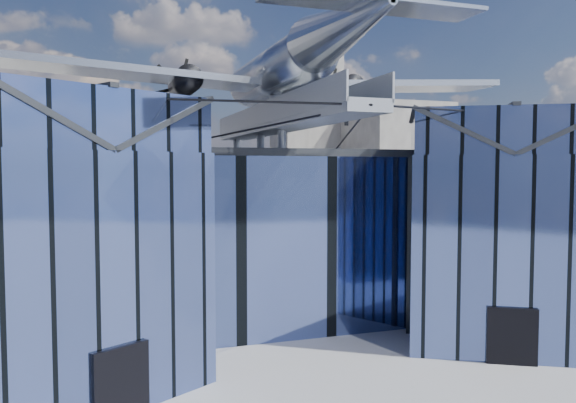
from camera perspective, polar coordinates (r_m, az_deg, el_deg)
name	(u,v)px	position (r m, az deg, el deg)	size (l,w,h in m)	color
ground_plane	(301,353)	(27.89, 1.37, -15.17)	(120.00, 120.00, 0.00)	gray
museum	(266,227)	(32.14, -2.20, -2.58)	(32.88, 24.50, 17.60)	#4C5F9B
bg_towers	(181,160)	(76.05, -10.85, 4.16)	(77.00, 24.50, 26.00)	gray
tree_side_e	(535,227)	(50.52, 23.82, -2.36)	(4.06, 4.06, 6.03)	black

